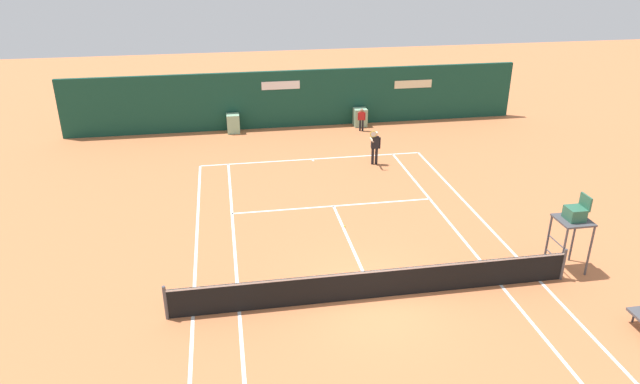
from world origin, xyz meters
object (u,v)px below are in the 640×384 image
(player_on_baseline, at_px, (375,145))
(tennis_ball_by_sideline, at_px, (344,226))
(umpire_chair, at_px, (574,220))
(ball_kid_centre_post, at_px, (362,118))

(player_on_baseline, height_order, tennis_ball_by_sideline, player_on_baseline)
(umpire_chair, xyz_separation_m, ball_kid_centre_post, (-3.13, 14.99, -1.05))
(tennis_ball_by_sideline, bearing_deg, player_on_baseline, 65.72)
(ball_kid_centre_post, xyz_separation_m, tennis_ball_by_sideline, (-3.28, -10.98, -0.68))
(player_on_baseline, relative_size, tennis_ball_by_sideline, 26.67)
(umpire_chair, relative_size, player_on_baseline, 1.42)
(player_on_baseline, relative_size, ball_kid_centre_post, 1.45)
(player_on_baseline, xyz_separation_m, tennis_ball_by_sideline, (-2.70, -5.98, -0.92))
(umpire_chair, relative_size, ball_kid_centre_post, 2.07)
(player_on_baseline, height_order, ball_kid_centre_post, player_on_baseline)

